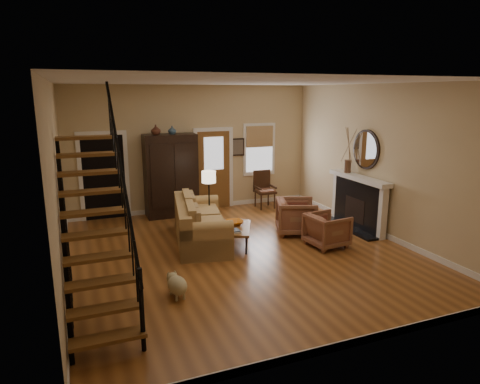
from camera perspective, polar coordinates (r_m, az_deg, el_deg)
name	(u,v)px	position (r m, az deg, el deg)	size (l,w,h in m)	color
room	(196,166)	(9.67, -5.83, 3.51)	(7.00, 7.33, 3.30)	brown
staircase	(93,204)	(6.30, -18.99, -1.50)	(0.94, 2.80, 3.20)	brown
fireplace	(360,197)	(10.29, 15.67, -0.70)	(0.33, 1.95, 2.30)	black
armoire	(171,176)	(11.01, -9.20, 2.18)	(1.30, 0.60, 2.10)	black
vase_a	(156,130)	(10.68, -11.16, 8.13)	(0.24, 0.24, 0.25)	#4C2619
vase_b	(172,130)	(10.76, -9.05, 8.15)	(0.20, 0.20, 0.21)	#334C60
sofa	(201,222)	(9.09, -5.21, -4.04)	(1.01, 2.33, 0.87)	#AB864E
coffee_table	(235,236)	(8.89, -0.69, -5.94)	(0.63, 1.07, 0.41)	brown
bowl	(234,223)	(8.96, -0.74, -4.09)	(0.37, 0.37, 0.09)	orange
books	(235,231)	(8.51, -0.73, -5.18)	(0.20, 0.27, 0.05)	beige
armchair_left	(327,230)	(9.01, 11.53, -5.00)	(0.74, 0.76, 0.69)	brown
armchair_right	(296,217)	(9.69, 7.51, -3.26)	(0.84, 0.86, 0.79)	brown
floor_lamp	(209,201)	(9.77, -4.14, -1.21)	(0.32, 0.32, 1.39)	black
side_chair	(265,190)	(11.73, 3.35, 0.32)	(0.54, 0.54, 1.02)	#3A2112
dog	(177,287)	(6.86, -8.35, -12.39)	(0.29, 0.48, 0.35)	#C7BA88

